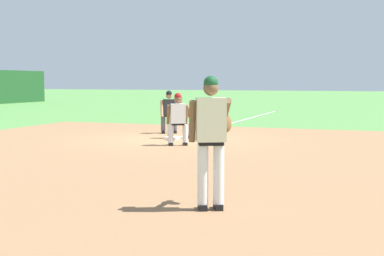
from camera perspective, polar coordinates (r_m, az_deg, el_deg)
The scene contains 9 objects.
ground_plane at distance 16.30m, azimuth -2.13°, elevation -1.23°, with size 160.00×160.00×0.00m, color #518942.
infield_dirt_patch at distance 11.87m, azimuth -0.84°, elevation -3.58°, with size 18.00×18.00×0.01m, color #936B47.
foul_line_stripe at distance 23.82m, azimuth 5.14°, elevation 0.77°, with size 15.90×0.10×0.00m, color white.
first_base_bag at distance 16.30m, azimuth -2.13°, elevation -1.08°, with size 0.38×0.38×0.09m, color white.
baseball at distance 11.13m, azimuth 1.38°, elevation -4.00°, with size 0.07×0.07×0.07m, color white.
pitcher at distance 7.36m, azimuth 2.11°, elevation -0.65°, with size 0.83×0.59×1.86m.
first_baseman at distance 16.49m, azimuth -1.30°, elevation 1.39°, with size 0.84×0.98×1.34m.
baserunner at distance 14.70m, azimuth -1.51°, elevation 1.18°, with size 0.61×0.67×1.46m.
umpire at distance 18.15m, azimuth -2.47°, elevation 1.92°, with size 0.60×0.67×1.46m.
Camera 1 is at (-14.99, -6.15, 1.79)m, focal length 50.00 mm.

